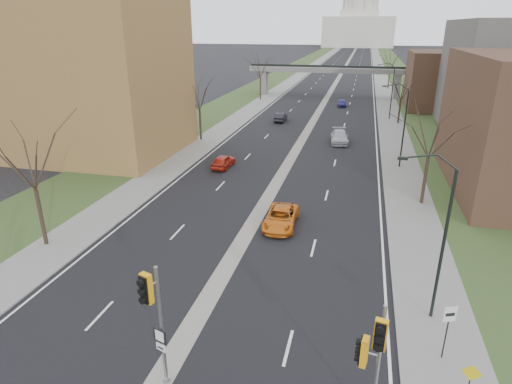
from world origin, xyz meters
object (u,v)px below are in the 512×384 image
at_px(signal_pole_median, 153,309).
at_px(warning_sign, 470,378).
at_px(signal_pole_right, 373,351).
at_px(speed_limit_sign, 448,323).
at_px(car_left_far, 281,117).
at_px(car_right_mid, 339,137).
at_px(car_right_far, 342,103).
at_px(car_right_near, 281,218).
at_px(car_left_near, 223,161).

xyz_separation_m(signal_pole_median, warning_sign, (12.21, 2.06, -2.58)).
bearing_deg(signal_pole_right, speed_limit_sign, 63.35).
height_order(speed_limit_sign, warning_sign, speed_limit_sign).
xyz_separation_m(car_left_far, car_right_mid, (9.86, -11.16, 0.10)).
relative_size(signal_pole_right, car_right_far, 1.44).
bearing_deg(car_right_near, car_left_near, 123.01).
xyz_separation_m(car_left_near, car_left_far, (1.52, 24.70, -0.01)).
bearing_deg(speed_limit_sign, warning_sign, -99.65).
bearing_deg(warning_sign, speed_limit_sign, 116.19).
relative_size(car_left_far, car_right_mid, 0.77).
distance_m(signal_pole_median, warning_sign, 12.65).
relative_size(speed_limit_sign, car_left_far, 0.67).
height_order(car_left_near, car_right_near, car_right_near).
distance_m(car_left_near, car_right_near, 15.35).
distance_m(car_left_far, car_right_near, 38.05).
height_order(signal_pole_right, car_right_mid, signal_pole_right).
height_order(signal_pole_median, car_right_mid, signal_pole_median).
bearing_deg(signal_pole_right, car_right_far, 105.17).
bearing_deg(signal_pole_median, car_left_near, 121.01).
bearing_deg(signal_pole_median, warning_sign, 27.62).
xyz_separation_m(signal_pole_median, car_right_mid, (4.67, 42.65, -3.15)).
height_order(signal_pole_right, car_right_far, signal_pole_right).
distance_m(car_left_near, car_left_far, 24.75).
relative_size(warning_sign, car_right_near, 0.38).
distance_m(signal_pole_right, car_left_far, 55.40).
height_order(car_right_mid, car_right_far, car_right_mid).
xyz_separation_m(signal_pole_median, speed_limit_sign, (11.68, 4.50, -1.91)).
height_order(car_right_near, car_right_mid, car_right_mid).
xyz_separation_m(speed_limit_sign, car_left_near, (-18.39, 24.61, -1.33)).
bearing_deg(signal_pole_median, car_right_mid, 101.77).
bearing_deg(car_left_far, signal_pole_median, 95.66).
bearing_deg(warning_sign, car_left_far, 122.52).
distance_m(signal_pole_median, car_left_far, 54.16).
bearing_deg(car_right_near, car_left_far, 99.45).
relative_size(car_left_far, car_right_near, 0.83).
distance_m(signal_pole_right, car_right_near, 17.70).
height_order(signal_pole_median, warning_sign, signal_pole_median).
bearing_deg(car_right_mid, speed_limit_sign, -84.86).
bearing_deg(warning_sign, signal_pole_right, -139.99).
relative_size(signal_pole_median, car_left_near, 1.40).
bearing_deg(warning_sign, signal_pole_median, -156.48).
height_order(speed_limit_sign, car_right_near, speed_limit_sign).
bearing_deg(car_right_near, car_right_mid, 82.71).
bearing_deg(signal_pole_right, car_left_far, 115.30).
xyz_separation_m(speed_limit_sign, car_right_mid, (-7.01, 38.16, -1.24)).
relative_size(signal_pole_right, car_right_near, 1.08).
distance_m(signal_pole_right, warning_sign, 4.84).
bearing_deg(car_left_far, car_right_mid, 131.63).
bearing_deg(speed_limit_sign, car_right_mid, 78.50).
xyz_separation_m(speed_limit_sign, car_right_far, (-8.23, 65.36, -1.38)).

